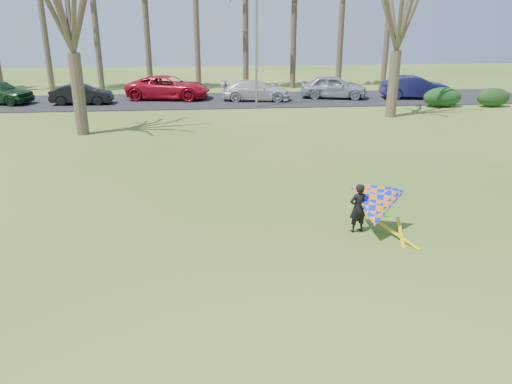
{
  "coord_description": "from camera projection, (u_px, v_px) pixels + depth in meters",
  "views": [
    {
      "loc": [
        -1.37,
        -11.88,
        6.14
      ],
      "look_at": [
        0.0,
        2.0,
        1.1
      ],
      "focal_mm": 35.0,
      "sensor_mm": 36.0,
      "label": 1
    }
  ],
  "objects": [
    {
      "name": "car_2",
      "position": [
        168.0,
        87.0,
        36.81
      ],
      "size": [
        6.47,
        3.79,
        1.69
      ],
      "primitive_type": "imported",
      "rotation": [
        0.0,
        0.0,
        1.4
      ],
      "color": "red",
      "rests_on": "parking_strip"
    },
    {
      "name": "car_1",
      "position": [
        82.0,
        94.0,
        34.76
      ],
      "size": [
        4.21,
        1.53,
        1.38
      ],
      "primitive_type": "imported",
      "rotation": [
        0.0,
        0.0,
        1.55
      ],
      "color": "black",
      "rests_on": "parking_strip"
    },
    {
      "name": "car_5",
      "position": [
        415.0,
        87.0,
        37.07
      ],
      "size": [
        5.19,
        2.38,
        1.65
      ],
      "primitive_type": "imported",
      "rotation": [
        0.0,
        0.0,
        1.44
      ],
      "color": "#19184A",
      "rests_on": "parking_strip"
    },
    {
      "name": "bare_tree_right",
      "position": [
        401.0,
        4.0,
        28.87
      ],
      "size": [
        6.27,
        6.27,
        9.21
      ],
      "color": "#4B3E2D",
      "rests_on": "ground"
    },
    {
      "name": "car_4",
      "position": [
        334.0,
        87.0,
        37.17
      ],
      "size": [
        5.26,
        3.17,
        1.67
      ],
      "primitive_type": "imported",
      "rotation": [
        0.0,
        0.0,
        1.31
      ],
      "color": "#989EA5",
      "rests_on": "parking_strip"
    },
    {
      "name": "car_3",
      "position": [
        256.0,
        90.0,
        36.26
      ],
      "size": [
        5.22,
        2.66,
        1.45
      ],
      "primitive_type": "imported",
      "rotation": [
        0.0,
        0.0,
        1.44
      ],
      "color": "silver",
      "rests_on": "parking_strip"
    },
    {
      "name": "parking_strip",
      "position": [
        225.0,
        100.0,
        36.72
      ],
      "size": [
        46.0,
        7.0,
        0.06
      ],
      "primitive_type": "cube",
      "color": "black",
      "rests_on": "ground"
    },
    {
      "name": "kite_flyer",
      "position": [
        375.0,
        207.0,
        14.36
      ],
      "size": [
        2.13,
        2.39,
        2.02
      ],
      "color": "black",
      "rests_on": "ground"
    },
    {
      "name": "hedge_far",
      "position": [
        493.0,
        97.0,
        34.09
      ],
      "size": [
        2.31,
        1.09,
        1.28
      ],
      "primitive_type": "ellipsoid",
      "color": "#173513",
      "rests_on": "ground"
    },
    {
      "name": "ground",
      "position": [
        263.0,
        256.0,
        13.33
      ],
      "size": [
        100.0,
        100.0,
        0.0
      ],
      "primitive_type": "plane",
      "color": "#1E5913",
      "rests_on": "ground"
    },
    {
      "name": "streetlight",
      "position": [
        259.0,
        39.0,
        32.6
      ],
      "size": [
        2.28,
        0.18,
        8.0
      ],
      "color": "gray",
      "rests_on": "ground"
    },
    {
      "name": "hedge_near",
      "position": [
        442.0,
        97.0,
        34.04
      ],
      "size": [
        2.67,
        1.21,
        1.33
      ],
      "primitive_type": "ellipsoid",
      "color": "#143915",
      "rests_on": "ground"
    }
  ]
}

